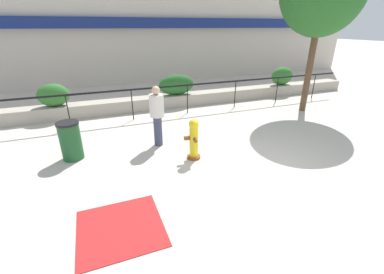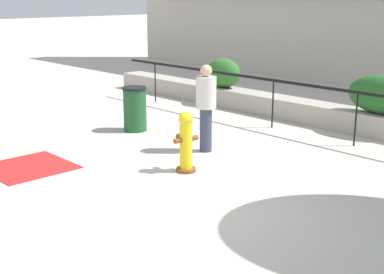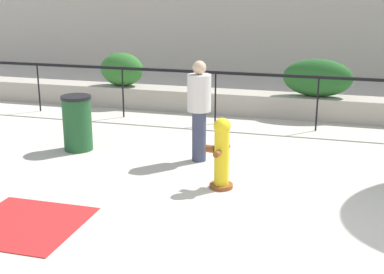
% 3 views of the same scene
% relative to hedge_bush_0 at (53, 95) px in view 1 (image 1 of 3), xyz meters
% --- Properties ---
extents(ground_plane, '(120.00, 120.00, 0.00)m').
position_rel_hedge_bush_0_xyz_m(ground_plane, '(4.76, -6.00, -0.91)').
color(ground_plane, beige).
extents(building_facade, '(30.00, 1.36, 8.00)m').
position_rel_hedge_bush_0_xyz_m(building_facade, '(4.76, 5.98, 3.08)').
color(building_facade, beige).
rests_on(building_facade, ground).
extents(planter_wall_low, '(18.00, 0.70, 0.50)m').
position_rel_hedge_bush_0_xyz_m(planter_wall_low, '(4.76, 0.00, -0.66)').
color(planter_wall_low, '#ADA393').
rests_on(planter_wall_low, ground).
extents(fence_railing_segment, '(15.00, 0.05, 1.15)m').
position_rel_hedge_bush_0_xyz_m(fence_railing_segment, '(4.76, -1.10, 0.11)').
color(fence_railing_segment, black).
rests_on(fence_railing_segment, ground).
extents(hedge_bush_0, '(1.08, 0.70, 0.82)m').
position_rel_hedge_bush_0_xyz_m(hedge_bush_0, '(0.00, 0.00, 0.00)').
color(hedge_bush_0, '#2D6B28').
rests_on(hedge_bush_0, planter_wall_low).
extents(hedge_bush_1, '(1.53, 0.61, 0.84)m').
position_rel_hedge_bush_0_xyz_m(hedge_bush_1, '(4.69, 0.00, 0.01)').
color(hedge_bush_1, '#235B23').
rests_on(hedge_bush_1, planter_wall_low).
extents(hedge_bush_2, '(1.17, 0.63, 0.86)m').
position_rel_hedge_bush_0_xyz_m(hedge_bush_2, '(10.18, 0.00, 0.02)').
color(hedge_bush_2, '#2D6B28').
rests_on(hedge_bush_2, planter_wall_low).
extents(fire_hydrant, '(0.46, 0.48, 1.08)m').
position_rel_hedge_bush_0_xyz_m(fire_hydrant, '(3.58, -4.74, -0.36)').
color(fire_hydrant, brown).
rests_on(fire_hydrant, ground).
extents(pedestrian, '(0.46, 0.46, 1.73)m').
position_rel_hedge_bush_0_xyz_m(pedestrian, '(2.93, -3.60, 0.08)').
color(pedestrian, '#383D56').
rests_on(pedestrian, ground).
extents(tactile_warning_pad, '(1.43, 1.43, 0.01)m').
position_rel_hedge_bush_0_xyz_m(tactile_warning_pad, '(1.46, -6.66, -0.90)').
color(tactile_warning_pad, '#B22323').
rests_on(tactile_warning_pad, ground).
extents(trash_bin, '(0.55, 0.55, 1.01)m').
position_rel_hedge_bush_0_xyz_m(trash_bin, '(0.64, -3.60, -0.40)').
color(trash_bin, '#1E5128').
rests_on(trash_bin, ground).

